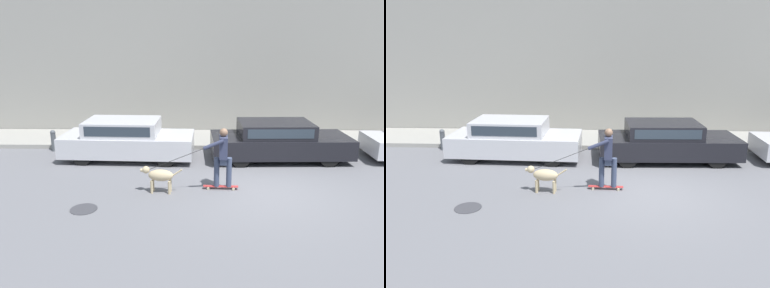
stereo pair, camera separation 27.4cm
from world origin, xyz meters
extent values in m
plane|color=slate|center=(0.00, 0.00, 0.00)|extent=(36.00, 36.00, 0.00)
cube|color=gray|center=(0.00, 6.40, 2.99)|extent=(32.00, 0.30, 5.97)
cube|color=gray|center=(0.00, 5.01, 0.08)|extent=(30.00, 2.45, 0.15)
cylinder|color=black|center=(-2.62, 3.41, 0.31)|extent=(0.63, 0.22, 0.62)
cylinder|color=black|center=(-2.68, 1.91, 0.31)|extent=(0.63, 0.22, 0.62)
cylinder|color=black|center=(-5.26, 3.51, 0.31)|extent=(0.63, 0.22, 0.62)
cylinder|color=black|center=(-5.32, 2.02, 0.31)|extent=(0.63, 0.22, 0.62)
cube|color=#BCBCC1|center=(-3.97, 2.71, 0.51)|extent=(4.32, 1.90, 0.65)
cube|color=#BCBCC1|center=(-4.14, 2.72, 1.07)|extent=(2.40, 1.65, 0.48)
cube|color=#28333D|center=(-4.17, 1.94, 1.10)|extent=(2.06, 0.09, 0.31)
cylinder|color=black|center=(2.35, 3.52, 0.31)|extent=(0.63, 0.22, 0.62)
cylinder|color=black|center=(2.40, 2.00, 0.31)|extent=(0.63, 0.22, 0.62)
cylinder|color=black|center=(-0.40, 3.43, 0.31)|extent=(0.63, 0.22, 0.62)
cylinder|color=black|center=(-0.36, 1.91, 0.31)|extent=(0.63, 0.22, 0.62)
cube|color=black|center=(1.00, 2.71, 0.50)|extent=(4.50, 1.90, 0.62)
cube|color=black|center=(0.82, 2.71, 1.03)|extent=(2.36, 1.65, 0.46)
cube|color=#28333D|center=(0.84, 1.91, 1.06)|extent=(2.03, 0.08, 0.29)
cylinder|color=black|center=(4.71, 3.48, 0.34)|extent=(0.68, 0.22, 0.67)
cylinder|color=tan|center=(-2.86, -0.20, 0.17)|extent=(0.07, 0.07, 0.34)
cylinder|color=tan|center=(-2.85, -0.04, 0.17)|extent=(0.07, 0.07, 0.34)
cylinder|color=tan|center=(-2.41, -0.24, 0.17)|extent=(0.07, 0.07, 0.34)
cylinder|color=tan|center=(-2.39, -0.08, 0.17)|extent=(0.07, 0.07, 0.34)
ellipsoid|color=tan|center=(-2.63, -0.14, 0.47)|extent=(0.68, 0.36, 0.30)
sphere|color=tan|center=(-3.01, -0.11, 0.61)|extent=(0.19, 0.19, 0.19)
cylinder|color=tan|center=(-3.09, -0.10, 0.59)|extent=(0.11, 0.10, 0.09)
cylinder|color=tan|center=(-2.20, -0.18, 0.56)|extent=(0.27, 0.07, 0.20)
cylinder|color=beige|center=(-1.41, 0.04, 0.04)|extent=(0.07, 0.03, 0.07)
cylinder|color=beige|center=(-1.40, 0.19, 0.04)|extent=(0.07, 0.03, 0.07)
cylinder|color=beige|center=(-0.74, 0.02, 0.04)|extent=(0.07, 0.03, 0.07)
cylinder|color=beige|center=(-0.74, 0.17, 0.04)|extent=(0.07, 0.03, 0.07)
cube|color=#A82D2D|center=(-1.07, 0.11, 0.08)|extent=(0.93, 0.15, 0.02)
cylinder|color=#38425B|center=(-1.19, 0.11, 0.48)|extent=(0.14, 0.14, 0.78)
cylinder|color=#38425B|center=(-0.86, 0.10, 0.48)|extent=(0.14, 0.14, 0.78)
cube|color=#38425B|center=(-1.03, 0.11, 0.79)|extent=(0.19, 0.32, 0.16)
cube|color=#2D334C|center=(-1.03, 0.11, 1.16)|extent=(0.22, 0.42, 0.57)
sphere|color=brown|center=(-1.03, 0.11, 1.55)|extent=(0.21, 0.21, 0.21)
cylinder|color=#2D334C|center=(-1.02, 0.35, 1.12)|extent=(0.09, 0.09, 0.54)
cylinder|color=#2D334C|center=(-1.29, -0.14, 1.29)|extent=(0.54, 0.10, 0.29)
cylinder|color=black|center=(-2.27, -0.12, 0.88)|extent=(1.48, 0.04, 0.62)
cylinder|color=#38383D|center=(-4.34, -1.18, 0.01)|extent=(0.63, 0.63, 0.01)
cylinder|color=#4C5156|center=(-6.79, 3.53, 0.32)|extent=(0.17, 0.17, 0.63)
sphere|color=#4C5156|center=(-6.79, 3.53, 0.67)|extent=(0.18, 0.18, 0.18)
camera|label=1|loc=(-1.67, -9.13, 3.82)|focal=35.00mm
camera|label=2|loc=(-1.40, -9.12, 3.82)|focal=35.00mm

